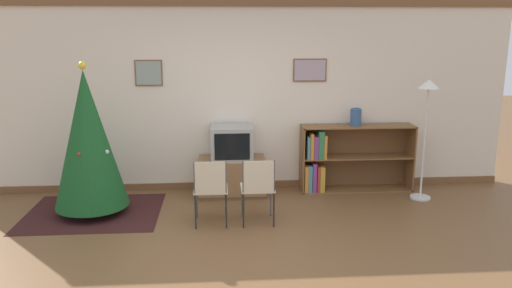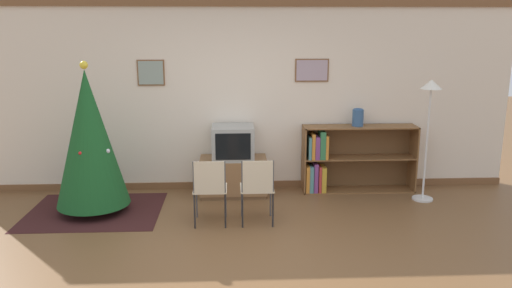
# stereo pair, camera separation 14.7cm
# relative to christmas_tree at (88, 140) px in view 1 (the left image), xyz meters

# --- Properties ---
(ground_plane) EXTENTS (24.00, 24.00, 0.00)m
(ground_plane) POSITION_rel_christmas_tree_xyz_m (1.82, -1.45, -0.96)
(ground_plane) COLOR brown
(wall_back) EXTENTS (8.02, 0.11, 2.70)m
(wall_back) POSITION_rel_christmas_tree_xyz_m (1.82, 0.93, 0.39)
(wall_back) COLOR silver
(wall_back) RESTS_ON ground_plane
(area_rug) EXTENTS (1.69, 1.39, 0.01)m
(area_rug) POSITION_rel_christmas_tree_xyz_m (0.00, 0.00, -0.96)
(area_rug) COLOR #381919
(area_rug) RESTS_ON ground_plane
(christmas_tree) EXTENTS (0.91, 0.91, 1.92)m
(christmas_tree) POSITION_rel_christmas_tree_xyz_m (0.00, 0.00, 0.00)
(christmas_tree) COLOR maroon
(christmas_tree) RESTS_ON area_rug
(tv_console) EXTENTS (0.93, 0.54, 0.53)m
(tv_console) POSITION_rel_christmas_tree_xyz_m (1.79, 0.59, -0.69)
(tv_console) COLOR brown
(tv_console) RESTS_ON ground_plane
(television) EXTENTS (0.58, 0.53, 0.46)m
(television) POSITION_rel_christmas_tree_xyz_m (1.79, 0.59, -0.20)
(television) COLOR #9E9E99
(television) RESTS_ON tv_console
(folding_chair_left) EXTENTS (0.40, 0.40, 0.82)m
(folding_chair_left) POSITION_rel_christmas_tree_xyz_m (1.51, -0.54, -0.49)
(folding_chair_left) COLOR beige
(folding_chair_left) RESTS_ON ground_plane
(folding_chair_right) EXTENTS (0.40, 0.40, 0.82)m
(folding_chair_right) POSITION_rel_christmas_tree_xyz_m (2.07, -0.54, -0.49)
(folding_chair_right) COLOR beige
(folding_chair_right) RESTS_ON ground_plane
(bookshelf) EXTENTS (1.62, 0.36, 0.96)m
(bookshelf) POSITION_rel_christmas_tree_xyz_m (3.34, 0.70, -0.49)
(bookshelf) COLOR brown
(bookshelf) RESTS_ON ground_plane
(vase) EXTENTS (0.16, 0.16, 0.25)m
(vase) POSITION_rel_christmas_tree_xyz_m (3.56, 0.70, 0.12)
(vase) COLOR #335684
(vase) RESTS_ON bookshelf
(standing_lamp) EXTENTS (0.28, 0.28, 1.65)m
(standing_lamp) POSITION_rel_christmas_tree_xyz_m (4.40, 0.24, 0.31)
(standing_lamp) COLOR silver
(standing_lamp) RESTS_ON ground_plane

